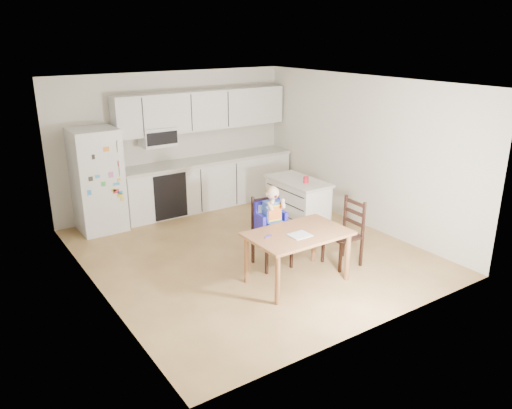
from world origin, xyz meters
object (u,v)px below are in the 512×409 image
Objects in this scene: refrigerator at (97,180)px; dining_table at (298,239)px; chair_side at (348,228)px; red_cup at (306,180)px; kitchen_island at (298,204)px; chair_booster at (271,217)px.

dining_table is at bearing -64.48° from refrigerator.
red_cup is at bearing 171.84° from chair_side.
dining_table is at bearing -128.41° from kitchen_island.
chair_booster is at bearing -118.80° from chair_side.
kitchen_island is 10.83× the size of red_cup.
kitchen_island is 1.20× the size of chair_side.
kitchen_island is at bearing 42.05° from chair_booster.
chair_side is at bearing -100.72° from red_cup.
chair_side is at bearing -99.64° from kitchen_island.
refrigerator is 1.49× the size of kitchen_island.
kitchen_island is 0.88× the size of dining_table.
red_cup is at bearing 35.29° from chair_booster.
chair_booster is at bearing -143.30° from kitchen_island.
refrigerator is 3.32m from kitchen_island.
refrigerator is 1.31× the size of dining_table.
kitchen_island is 1.93m from dining_table.
red_cup is 0.11× the size of chair_side.
chair_side is (2.52, -3.24, -0.31)m from refrigerator.
kitchen_island is (2.76, -1.78, -0.43)m from refrigerator.
refrigerator is at bearing 115.52° from dining_table.
chair_side is at bearing -26.01° from chair_booster.
dining_table is (-1.18, -1.30, -0.29)m from red_cup.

